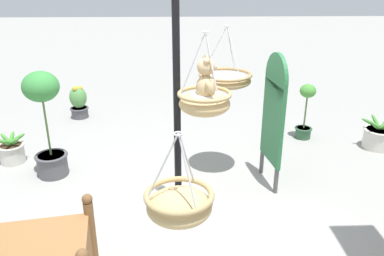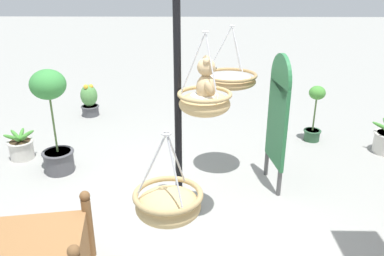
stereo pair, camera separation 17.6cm
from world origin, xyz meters
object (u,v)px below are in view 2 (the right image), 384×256
Objects in this scene: teddy_bear at (207,83)px; display_sign_board at (278,111)px; display_pole_central at (179,150)px; potted_plant_flowering_red at (53,117)px; hanging_basket_with_teddy at (205,102)px; potted_plant_trailing_ivy at (21,147)px; hanging_basket_right_low at (168,203)px; potted_plant_conical_shrub at (315,114)px; potted_plant_bushy_green at (89,101)px; hanging_basket_left_high at (230,80)px.

teddy_bear reaches higher than display_sign_board.
display_sign_board is (-0.67, 0.80, -0.50)m from teddy_bear.
display_pole_central reaches higher than potted_plant_flowering_red.
display_pole_central is at bearing 62.55° from potted_plant_flowering_red.
display_sign_board is at bearing 129.52° from hanging_basket_with_teddy.
potted_plant_flowering_red is 0.92m from potted_plant_trailing_ivy.
potted_plant_conical_shrub is (-3.25, 1.88, -0.58)m from hanging_basket_right_low.
hanging_basket_with_teddy is at bearing 32.95° from potted_plant_bushy_green.
display_pole_central reaches higher than teddy_bear.
hanging_basket_left_high is 0.84× the size of potted_plant_conical_shrub.
potted_plant_conical_shrub reaches higher than potted_plant_trailing_ivy.
teddy_bear is 2.75m from potted_plant_conical_shrub.
potted_plant_flowering_red is 3.60m from potted_plant_conical_shrub.
hanging_basket_right_low is at bearing 34.96° from potted_plant_flowering_red.
hanging_basket_right_low is 4.65m from potted_plant_bushy_green.
potted_plant_trailing_ivy is (-1.31, -2.45, -1.25)m from teddy_bear.
hanging_basket_right_low is at bearing -30.08° from potted_plant_conical_shrub.
potted_plant_conical_shrub is at bearing 106.66° from potted_plant_flowering_red.
display_sign_board reaches higher than potted_plant_bushy_green.
teddy_bear is at bearing 61.05° from display_pole_central.
hanging_basket_with_teddy is 1.07× the size of hanging_basket_left_high.
potted_plant_trailing_ivy is 3.39m from display_sign_board.
potted_plant_conical_shrub is at bearing 126.39° from hanging_basket_left_high.
teddy_bear is 3.05m from potted_plant_trailing_ivy.
hanging_basket_left_high reaches higher than display_sign_board.
teddy_bear reaches higher than potted_plant_conical_shrub.
potted_plant_conical_shrub is at bearing 99.28° from potted_plant_trailing_ivy.
hanging_basket_with_teddy is at bearing -90.00° from teddy_bear.
potted_plant_bushy_green is (-3.00, -1.95, -0.96)m from hanging_basket_with_teddy.
teddy_bear is 1.16m from display_sign_board.
hanging_basket_left_high is 1.83m from potted_plant_conical_shrub.
hanging_basket_left_high is (-0.85, 0.56, 0.50)m from display_pole_central.
potted_plant_bushy_green is at bearing -131.69° from hanging_basket_left_high.
display_sign_board is (-0.52, 1.07, 0.24)m from display_pole_central.
hanging_basket_right_low is 0.45× the size of potted_plant_flowering_red.
hanging_basket_left_high is at bearing 146.62° from display_pole_central.
hanging_basket_with_teddy is 3.70m from potted_plant_bushy_green.
hanging_basket_left_high is 2.34m from hanging_basket_right_low.
teddy_bear is 0.70× the size of potted_plant_bushy_green.
display_sign_board is at bearing 83.94° from potted_plant_flowering_red.
potted_plant_bushy_green is at bearing -158.22° from hanging_basket_right_low.
hanging_basket_with_teddy is at bearing -17.14° from hanging_basket_left_high.
hanging_basket_right_low is 2.21m from display_sign_board.
display_sign_board is at bearing 151.46° from hanging_basket_right_low.
potted_plant_flowering_red is at bearing 4.30° from potted_plant_bushy_green.
teddy_bear is 0.26× the size of display_sign_board.
display_sign_board is (0.64, 3.24, 0.75)m from potted_plant_trailing_ivy.
hanging_basket_left_high is 0.66m from display_sign_board.
hanging_basket_right_low reaches higher than potted_plant_bushy_green.
potted_plant_conical_shrub is (-1.03, 3.43, -0.32)m from potted_plant_flowering_red.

